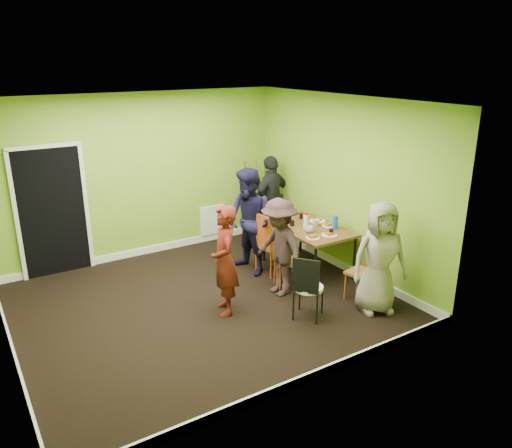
% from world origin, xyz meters
% --- Properties ---
extents(ground, '(5.00, 5.00, 0.00)m').
position_xyz_m(ground, '(0.00, 0.00, 0.00)').
color(ground, black).
rests_on(ground, ground).
extents(room_walls, '(5.04, 4.54, 2.82)m').
position_xyz_m(room_walls, '(-0.02, 0.04, 0.99)').
color(room_walls, '#75A52A').
rests_on(room_walls, ground).
extents(dining_table, '(0.90, 1.50, 0.75)m').
position_xyz_m(dining_table, '(1.97, 0.16, 0.70)').
color(dining_table, black).
rests_on(dining_table, ground).
extents(chair_left_far, '(0.48, 0.47, 1.01)m').
position_xyz_m(chair_left_far, '(1.34, 0.38, 0.57)').
color(chair_left_far, '#D05213').
rests_on(chair_left_far, ground).
extents(chair_left_near, '(0.46, 0.46, 0.89)m').
position_xyz_m(chair_left_near, '(1.25, -0.16, 0.50)').
color(chair_left_near, '#D05213').
rests_on(chair_left_near, ground).
extents(chair_back_end, '(0.43, 0.50, 0.95)m').
position_xyz_m(chair_back_end, '(2.14, 1.41, 0.67)').
color(chair_back_end, '#D05213').
rests_on(chair_back_end, ground).
extents(chair_front_end, '(0.45, 0.45, 0.90)m').
position_xyz_m(chair_front_end, '(1.99, -1.17, 0.51)').
color(chair_front_end, '#D05213').
rests_on(chair_front_end, ground).
extents(chair_bentwood, '(0.50, 0.49, 0.91)m').
position_xyz_m(chair_bentwood, '(0.97, -1.13, 0.50)').
color(chair_bentwood, black).
rests_on(chair_bentwood, ground).
extents(easel, '(0.62, 0.59, 1.56)m').
position_xyz_m(easel, '(2.08, 1.92, 0.77)').
color(easel, brown).
rests_on(easel, ground).
extents(plate_near_left, '(0.26, 0.26, 0.01)m').
position_xyz_m(plate_near_left, '(1.73, 0.62, 0.76)').
color(plate_near_left, white).
rests_on(plate_near_left, dining_table).
extents(plate_near_right, '(0.21, 0.21, 0.01)m').
position_xyz_m(plate_near_right, '(1.69, -0.31, 0.76)').
color(plate_near_right, white).
rests_on(plate_near_right, dining_table).
extents(plate_far_back, '(0.25, 0.25, 0.01)m').
position_xyz_m(plate_far_back, '(1.91, 0.71, 0.76)').
color(plate_far_back, white).
rests_on(plate_far_back, dining_table).
extents(plate_far_front, '(0.24, 0.24, 0.01)m').
position_xyz_m(plate_far_front, '(1.99, -0.34, 0.76)').
color(plate_far_front, white).
rests_on(plate_far_front, dining_table).
extents(plate_wall_back, '(0.27, 0.27, 0.01)m').
position_xyz_m(plate_wall_back, '(2.26, 0.29, 0.76)').
color(plate_wall_back, white).
rests_on(plate_wall_back, dining_table).
extents(plate_wall_front, '(0.22, 0.22, 0.01)m').
position_xyz_m(plate_wall_front, '(2.26, -0.00, 0.76)').
color(plate_wall_front, white).
rests_on(plate_wall_front, dining_table).
extents(thermos, '(0.08, 0.08, 0.23)m').
position_xyz_m(thermos, '(1.89, 0.12, 0.86)').
color(thermos, white).
rests_on(thermos, dining_table).
extents(blue_bottle, '(0.08, 0.08, 0.22)m').
position_xyz_m(blue_bottle, '(2.26, -0.15, 0.86)').
color(blue_bottle, blue).
rests_on(blue_bottle, dining_table).
extents(orange_bottle, '(0.04, 0.04, 0.07)m').
position_xyz_m(orange_bottle, '(1.85, 0.40, 0.79)').
color(orange_bottle, '#D05213').
rests_on(orange_bottle, dining_table).
extents(glass_mid, '(0.07, 0.07, 0.10)m').
position_xyz_m(glass_mid, '(1.77, 0.32, 0.80)').
color(glass_mid, black).
rests_on(glass_mid, dining_table).
extents(glass_back, '(0.06, 0.06, 0.10)m').
position_xyz_m(glass_back, '(2.11, 0.55, 0.80)').
color(glass_back, black).
rests_on(glass_back, dining_table).
extents(glass_front, '(0.07, 0.07, 0.10)m').
position_xyz_m(glass_front, '(2.02, -0.34, 0.80)').
color(glass_front, black).
rests_on(glass_front, dining_table).
extents(cup_a, '(0.13, 0.13, 0.11)m').
position_xyz_m(cup_a, '(1.81, -0.07, 0.80)').
color(cup_a, white).
rests_on(cup_a, dining_table).
extents(cup_b, '(0.11, 0.11, 0.10)m').
position_xyz_m(cup_b, '(2.11, 0.13, 0.80)').
color(cup_b, white).
rests_on(cup_b, dining_table).
extents(person_standing, '(0.52, 0.64, 1.52)m').
position_xyz_m(person_standing, '(0.15, -0.37, 0.76)').
color(person_standing, '#59170F').
rests_on(person_standing, ground).
extents(person_left_far, '(0.76, 0.92, 1.71)m').
position_xyz_m(person_left_far, '(1.11, 0.58, 0.85)').
color(person_left_far, black).
rests_on(person_left_far, ground).
extents(person_left_near, '(0.55, 0.95, 1.46)m').
position_xyz_m(person_left_near, '(1.09, -0.30, 0.73)').
color(person_left_near, '#2E1F1F').
rests_on(person_left_near, ground).
extents(person_back_end, '(1.03, 0.64, 1.64)m').
position_xyz_m(person_back_end, '(2.19, 1.55, 0.82)').
color(person_back_end, black).
rests_on(person_back_end, ground).
extents(person_front_end, '(0.89, 0.74, 1.55)m').
position_xyz_m(person_front_end, '(1.93, -1.44, 0.78)').
color(person_front_end, gray).
rests_on(person_front_end, ground).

